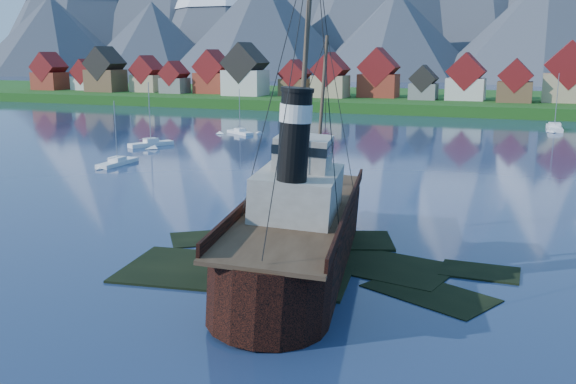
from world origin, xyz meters
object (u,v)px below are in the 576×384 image
(sailboat_a, at_px, (117,163))
(sailboat_e, at_px, (554,129))
(sailboat_b, at_px, (151,145))
(tugboat_wreck, at_px, (304,223))
(sailboat_c, at_px, (240,133))

(sailboat_a, bearing_deg, sailboat_e, 48.21)
(sailboat_a, bearing_deg, sailboat_b, 107.62)
(sailboat_a, relative_size, sailboat_b, 0.84)
(tugboat_wreck, distance_m, sailboat_b, 72.15)
(sailboat_b, distance_m, sailboat_e, 88.55)
(sailboat_c, bearing_deg, tugboat_wreck, -118.11)
(sailboat_b, relative_size, sailboat_e, 0.93)
(sailboat_c, relative_size, sailboat_e, 0.76)
(sailboat_e, bearing_deg, tugboat_wreck, -104.51)
(tugboat_wreck, height_order, sailboat_c, tugboat_wreck)
(tugboat_wreck, bearing_deg, sailboat_b, 121.94)
(tugboat_wreck, height_order, sailboat_b, tugboat_wreck)
(tugboat_wreck, xyz_separation_m, sailboat_b, (-49.00, 52.88, -3.06))
(sailboat_b, bearing_deg, sailboat_e, 67.32)
(sailboat_a, distance_m, sailboat_e, 97.08)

